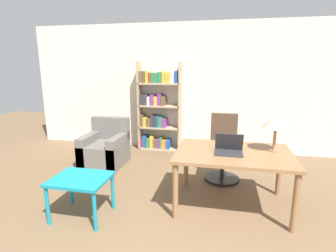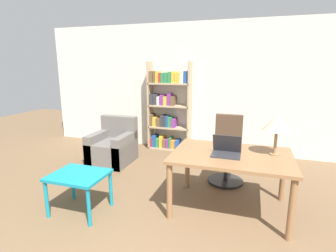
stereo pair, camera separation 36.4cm
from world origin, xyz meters
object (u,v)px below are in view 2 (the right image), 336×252
Objects in this scene: armchair at (113,148)px; bookshelf at (167,110)px; laptop at (226,151)px; table_lamp at (277,123)px; side_table_blue at (79,179)px; office_chair at (227,154)px; desk at (231,161)px.

bookshelf is (0.72, 1.11, 0.60)m from armchair.
bookshelf is at bearing 56.92° from armchair.
laptop is at bearing -56.02° from bookshelf.
table_lamp is 0.75× the size of side_table_blue.
table_lamp is 0.58× the size of armchair.
office_chair reaches higher than side_table_blue.
laptop is at bearing 18.70° from side_table_blue.
bookshelf is at bearing 125.77° from desk.
bookshelf reaches higher than laptop.
bookshelf is (0.23, 2.81, 0.45)m from side_table_blue.
laptop is (-0.06, -0.06, 0.15)m from desk.
office_chair is 1.98m from bookshelf.
bookshelf is (-1.56, 2.16, 0.23)m from desk.
table_lamp is 0.46× the size of office_chair.
bookshelf is (-1.43, 1.30, 0.43)m from office_chair.
armchair reaches higher than desk.
armchair is (-2.22, 1.12, -0.51)m from laptop.
laptop is 1.86m from side_table_blue.
armchair is 0.45× the size of bookshelf.
desk is 0.76× the size of bookshelf.
armchair is 1.45m from bookshelf.
side_table_blue is (-2.29, -0.79, -0.70)m from table_lamp.
table_lamp is 0.26× the size of bookshelf.
office_chair is at bearing 93.99° from laptop.
bookshelf is at bearing 123.98° from laptop.
laptop is 0.99m from office_chair.
side_table_blue is (-1.66, -1.51, -0.02)m from office_chair.
side_table_blue is at bearing -94.67° from bookshelf.
office_chair is 2.17m from armchair.
laptop reaches higher than armchair.
office_chair is 0.56× the size of bookshelf.
laptop is 0.69m from table_lamp.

